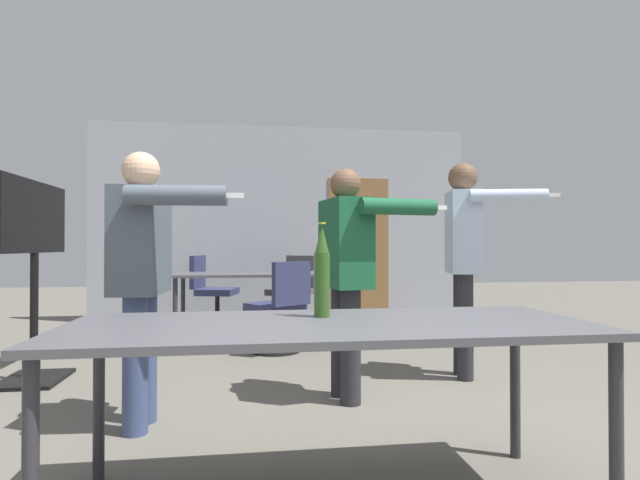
{
  "coord_description": "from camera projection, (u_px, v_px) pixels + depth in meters",
  "views": [
    {
      "loc": [
        -0.48,
        -1.5,
        1.05
      ],
      "look_at": [
        0.06,
        2.37,
        1.1
      ],
      "focal_mm": 28.0,
      "sensor_mm": 36.0,
      "label": 1
    }
  ],
  "objects": [
    {
      "name": "person_far_watching",
      "position": [
        347.0,
        262.0,
        3.42
      ],
      "size": [
        0.82,
        0.66,
        1.59
      ],
      "rotation": [
        0.0,
        0.0,
        -1.4
      ],
      "color": "#28282D",
      "rests_on": "ground_plane"
    },
    {
      "name": "office_chair_far_right",
      "position": [
        293.0,
        294.0,
        6.44
      ],
      "size": [
        0.68,
        0.69,
        0.92
      ],
      "rotation": [
        0.0,
        0.0,
        2.45
      ],
      "color": "black",
      "rests_on": "ground_plane"
    },
    {
      "name": "office_chair_near_pushed",
      "position": [
        212.0,
        294.0,
        6.39
      ],
      "size": [
        0.61,
        0.56,
        0.93
      ],
      "rotation": [
        0.0,
        0.0,
        4.46
      ],
      "color": "black",
      "rests_on": "ground_plane"
    },
    {
      "name": "office_chair_far_left",
      "position": [
        280.0,
        310.0,
        4.93
      ],
      "size": [
        0.67,
        0.68,
        0.9
      ],
      "rotation": [
        0.0,
        0.0,
        0.61
      ],
      "color": "black",
      "rests_on": "ground_plane"
    },
    {
      "name": "beer_bottle",
      "position": [
        322.0,
        272.0,
        2.17
      ],
      "size": [
        0.07,
        0.07,
        0.41
      ],
      "color": "#2D511E",
      "rests_on": "conference_table_near"
    },
    {
      "name": "conference_table_far",
      "position": [
        257.0,
        279.0,
        5.66
      ],
      "size": [
        1.84,
        0.73,
        0.75
      ],
      "color": "#4C4C51",
      "rests_on": "ground_plane"
    },
    {
      "name": "drink_cup",
      "position": [
        293.0,
        268.0,
        5.74
      ],
      "size": [
        0.09,
        0.09,
        0.11
      ],
      "color": "#232328",
      "rests_on": "conference_table_far"
    },
    {
      "name": "back_wall",
      "position": [
        286.0,
        223.0,
        7.24
      ],
      "size": [
        5.39,
        0.12,
        2.78
      ],
      "color": "#A3A8B2",
      "rests_on": "ground_plane"
    },
    {
      "name": "person_left_plaid",
      "position": [
        143.0,
        263.0,
        2.9
      ],
      "size": [
        0.74,
        0.71,
        1.6
      ],
      "rotation": [
        0.0,
        0.0,
        -1.64
      ],
      "color": "#3D4C75",
      "rests_on": "ground_plane"
    },
    {
      "name": "person_near_casual",
      "position": [
        465.0,
        246.0,
        4.01
      ],
      "size": [
        0.74,
        0.71,
        1.72
      ],
      "rotation": [
        0.0,
        0.0,
        -1.8
      ],
      "color": "#28282D",
      "rests_on": "ground_plane"
    },
    {
      "name": "conference_table_near",
      "position": [
        331.0,
        337.0,
        2.01
      ],
      "size": [
        2.1,
        0.82,
        0.75
      ],
      "color": "#4C4C51",
      "rests_on": "ground_plane"
    },
    {
      "name": "tv_screen",
      "position": [
        34.0,
        256.0,
        3.88
      ],
      "size": [
        0.44,
        1.15,
        1.56
      ],
      "rotation": [
        0.0,
        0.0,
        1.57
      ],
      "color": "black",
      "rests_on": "ground_plane"
    }
  ]
}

